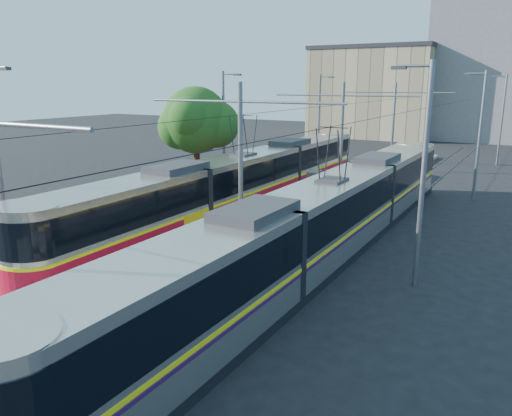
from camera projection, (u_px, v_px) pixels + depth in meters
The scene contains 13 objects.
ground at pixel (105, 326), 15.30m from camera, with size 160.00×160.00×0.00m, color black.
platform at pixel (321, 206), 29.54m from camera, with size 4.00×50.00×0.30m, color gray.
tactile_strip_left at pixel (299, 201), 30.21m from camera, with size 0.70×50.00×0.01m, color gray.
tactile_strip_right at pixel (344, 207), 28.80m from camera, with size 0.70×50.00×0.01m, color gray.
rails at pixel (321, 208), 29.57m from camera, with size 8.71×70.00×0.03m.
tram_left at pixel (244, 183), 28.48m from camera, with size 2.43×29.78×5.50m.
tram_right at pixel (331, 215), 20.96m from camera, with size 2.43×31.78×5.50m.
catenary at pixel (302, 136), 26.08m from camera, with size 9.20×70.00×7.00m.
street_lamps at pixel (347, 132), 31.92m from camera, with size 15.18×38.22×8.00m.
shelter at pixel (314, 192), 26.94m from camera, with size 0.78×1.14×2.36m.
tree at pixel (201, 121), 32.95m from camera, with size 4.86×4.49×7.06m.
building_left at pixel (376, 92), 69.06m from camera, with size 16.32×12.24×12.06m.
building_centre at pixel (509, 70), 63.97m from camera, with size 18.36×14.28×17.73m.
Camera 1 is at (11.02, -9.75, 7.24)m, focal length 35.00 mm.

